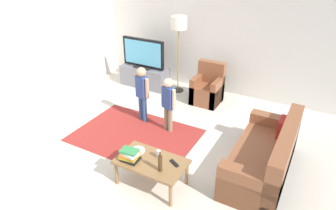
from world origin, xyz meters
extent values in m
plane|color=beige|center=(0.00, 0.00, 0.00)|extent=(7.80, 7.80, 0.00)
cube|color=silver|center=(0.00, 3.00, 1.35)|extent=(6.00, 0.12, 2.70)
cube|color=silver|center=(-3.00, 0.00, 1.35)|extent=(0.12, 6.00, 2.70)
cube|color=#9E2D28|center=(-0.54, 0.32, 0.00)|extent=(2.20, 1.60, 0.01)
cube|color=slate|center=(-1.60, 2.30, 0.25)|extent=(1.20, 0.44, 0.50)
cube|color=black|center=(-1.60, 2.25, 0.10)|extent=(1.10, 0.32, 0.03)
cube|color=black|center=(-1.60, 2.28, 0.52)|extent=(0.44, 0.28, 0.03)
cube|color=black|center=(-1.60, 2.28, 0.87)|extent=(1.10, 0.07, 0.68)
cube|color=#59B2D8|center=(-1.60, 2.24, 0.87)|extent=(1.00, 0.01, 0.58)
cube|color=brown|center=(1.73, 0.40, 0.21)|extent=(0.80, 1.80, 0.42)
cube|color=brown|center=(2.03, 0.40, 0.43)|extent=(0.20, 1.80, 0.86)
cube|color=brown|center=(1.73, -0.40, 0.30)|extent=(0.80, 0.20, 0.60)
cube|color=brown|center=(1.73, 1.20, 0.30)|extent=(0.80, 0.20, 0.60)
cube|color=#B22823|center=(1.88, 0.95, 0.56)|extent=(0.10, 0.32, 0.32)
cube|color=brown|center=(0.10, 2.20, 0.21)|extent=(0.60, 0.60, 0.42)
cube|color=brown|center=(0.10, 2.42, 0.45)|extent=(0.60, 0.16, 0.90)
cube|color=brown|center=(-0.14, 2.20, 0.30)|extent=(0.12, 0.60, 0.60)
cube|color=brown|center=(0.34, 2.20, 0.30)|extent=(0.12, 0.60, 0.60)
cylinder|color=#262626|center=(-0.75, 2.45, 0.01)|extent=(0.28, 0.28, 0.02)
cylinder|color=#99844C|center=(-0.75, 2.45, 0.76)|extent=(0.03, 0.03, 1.50)
cylinder|color=silver|center=(-0.75, 2.45, 1.64)|extent=(0.36, 0.36, 0.28)
cylinder|color=#33598C|center=(-0.78, 0.89, 0.26)|extent=(0.09, 0.09, 0.51)
cylinder|color=#33598C|center=(-0.66, 0.85, 0.26)|extent=(0.09, 0.09, 0.51)
cube|color=#2D478C|center=(-0.72, 0.87, 0.73)|extent=(0.27, 0.20, 0.44)
sphere|color=tan|center=(-0.72, 0.87, 1.04)|extent=(0.18, 0.18, 0.18)
cylinder|color=tan|center=(-0.87, 0.92, 0.75)|extent=(0.07, 0.07, 0.39)
cylinder|color=tan|center=(-0.57, 0.82, 0.75)|extent=(0.07, 0.07, 0.39)
cylinder|color=gray|center=(-0.15, 0.80, 0.24)|extent=(0.08, 0.08, 0.48)
cylinder|color=gray|center=(-0.04, 0.77, 0.24)|extent=(0.08, 0.08, 0.48)
cube|color=#2D478C|center=(-0.10, 0.79, 0.69)|extent=(0.26, 0.19, 0.41)
sphere|color=beige|center=(-0.10, 0.79, 0.98)|extent=(0.17, 0.17, 0.17)
cylinder|color=beige|center=(-0.24, 0.83, 0.71)|extent=(0.06, 0.06, 0.37)
cylinder|color=beige|center=(0.04, 0.74, 0.71)|extent=(0.06, 0.06, 0.37)
cube|color=olive|center=(0.40, -0.62, 0.40)|extent=(1.00, 0.60, 0.04)
cylinder|color=olive|center=(-0.05, -0.87, 0.19)|extent=(0.05, 0.05, 0.38)
cylinder|color=olive|center=(0.85, -0.87, 0.19)|extent=(0.05, 0.05, 0.38)
cylinder|color=olive|center=(-0.05, -0.37, 0.19)|extent=(0.05, 0.05, 0.38)
cylinder|color=olive|center=(0.85, -0.37, 0.19)|extent=(0.05, 0.05, 0.38)
cube|color=black|center=(0.13, -0.75, 0.43)|extent=(0.26, 0.21, 0.03)
cube|color=yellow|center=(0.11, -0.74, 0.46)|extent=(0.27, 0.22, 0.03)
cube|color=orange|center=(0.11, -0.73, 0.49)|extent=(0.26, 0.23, 0.04)
cube|color=white|center=(0.13, -0.75, 0.53)|extent=(0.25, 0.19, 0.04)
cube|color=#388C4C|center=(0.11, -0.74, 0.57)|extent=(0.26, 0.20, 0.03)
cylinder|color=#4C3319|center=(0.62, -0.74, 0.54)|extent=(0.06, 0.06, 0.24)
cylinder|color=#4C3319|center=(0.62, -0.74, 0.69)|extent=(0.02, 0.02, 0.06)
cube|color=black|center=(0.72, -0.52, 0.43)|extent=(0.17, 0.12, 0.02)
cylinder|color=silver|center=(0.45, -0.50, 0.48)|extent=(0.07, 0.07, 0.12)
cylinder|color=white|center=(0.10, -0.52, 0.43)|extent=(0.22, 0.22, 0.02)
cube|color=silver|center=(0.12, -0.52, 0.44)|extent=(0.15, 0.05, 0.01)
camera|label=1|loc=(2.27, -3.51, 3.14)|focal=32.32mm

